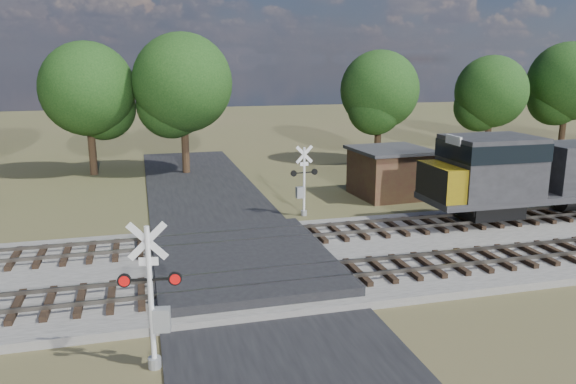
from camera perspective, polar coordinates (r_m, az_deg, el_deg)
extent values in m
plane|color=#4E522C|center=(22.69, -4.41, -8.16)|extent=(160.00, 160.00, 0.00)
cube|color=gray|center=(26.61, 17.13, -5.11)|extent=(140.00, 10.00, 0.30)
cube|color=black|center=(22.68, -4.41, -8.07)|extent=(7.00, 60.00, 0.08)
cube|color=#262628|center=(23.04, -4.66, -6.99)|extent=(7.00, 9.00, 0.62)
cube|color=black|center=(21.18, 1.97, -8.61)|extent=(44.00, 2.60, 0.18)
cube|color=#5F5951|center=(23.98, 21.24, -6.45)|extent=(140.00, 0.08, 0.15)
cube|color=#5F5951|center=(25.08, 19.33, -5.43)|extent=(140.00, 0.08, 0.15)
cube|color=black|center=(25.72, -1.26, -4.58)|extent=(44.00, 2.60, 0.18)
cube|color=#5F5951|center=(27.94, 15.28, -3.24)|extent=(140.00, 0.08, 0.15)
cube|color=#5F5951|center=(29.14, 13.88, -2.48)|extent=(140.00, 0.08, 0.15)
cylinder|color=silver|center=(15.74, -13.76, -10.52)|extent=(0.14, 0.14, 4.08)
cylinder|color=#949799|center=(16.58, -13.39, -16.50)|extent=(0.37, 0.37, 0.31)
cube|color=silver|center=(15.16, -14.10, -4.87)|extent=(1.06, 0.21, 1.07)
cube|color=silver|center=(15.16, -14.10, -4.87)|extent=(1.06, 0.21, 1.07)
cube|color=silver|center=(15.34, -13.98, -6.86)|extent=(0.51, 0.11, 0.22)
cube|color=black|center=(15.52, -13.88, -8.63)|extent=(1.62, 0.32, 0.06)
cylinder|color=red|center=(15.63, -16.31, -8.62)|extent=(0.38, 0.16, 0.37)
cylinder|color=red|center=(15.44, -11.41, -8.61)|extent=(0.38, 0.16, 0.37)
cube|color=#949799|center=(15.96, -12.71, -12.54)|extent=(0.50, 0.37, 0.66)
cylinder|color=silver|center=(30.17, 1.65, 1.03)|extent=(0.13, 0.13, 3.75)
cylinder|color=#949799|center=(30.58, 1.63, -2.14)|extent=(0.34, 0.34, 0.28)
cube|color=silver|center=(29.88, 1.67, 3.84)|extent=(0.98, 0.15, 0.98)
cube|color=silver|center=(29.88, 1.67, 3.84)|extent=(0.98, 0.15, 0.98)
cube|color=silver|center=(29.97, 1.66, 2.87)|extent=(0.47, 0.08, 0.21)
cube|color=black|center=(30.06, 1.65, 1.99)|extent=(1.49, 0.23, 0.06)
cylinder|color=red|center=(30.30, 2.71, 2.07)|extent=(0.35, 0.13, 0.34)
cylinder|color=red|center=(29.83, 0.58, 1.90)|extent=(0.35, 0.13, 0.34)
cube|color=#949799|center=(30.20, 1.23, -0.05)|extent=(0.45, 0.33, 0.61)
cube|color=#48271E|center=(35.20, 10.30, 1.82)|extent=(4.27, 4.27, 2.81)
cube|color=#313134|center=(34.93, 10.40, 4.24)|extent=(4.70, 4.70, 0.20)
cylinder|color=black|center=(43.52, -19.31, 4.80)|extent=(0.56, 0.56, 4.80)
sphere|color=black|center=(43.16, -19.71, 9.84)|extent=(6.72, 6.72, 6.72)
cylinder|color=black|center=(42.18, -10.42, 5.30)|extent=(0.56, 0.56, 5.11)
sphere|color=black|center=(41.82, -10.65, 10.85)|extent=(7.16, 7.16, 7.16)
cylinder|color=black|center=(46.93, 9.12, 5.79)|extent=(0.56, 0.56, 4.53)
sphere|color=black|center=(46.61, 9.28, 10.21)|extent=(6.35, 6.35, 6.35)
cylinder|color=black|center=(51.50, 19.66, 5.73)|extent=(0.56, 0.56, 4.33)
sphere|color=black|center=(51.20, 19.96, 9.57)|extent=(6.07, 6.07, 6.07)
cylinder|color=black|center=(56.21, 26.14, 6.02)|extent=(0.56, 0.56, 4.92)
sphere|color=black|center=(55.94, 26.55, 10.01)|extent=(6.88, 6.88, 6.88)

